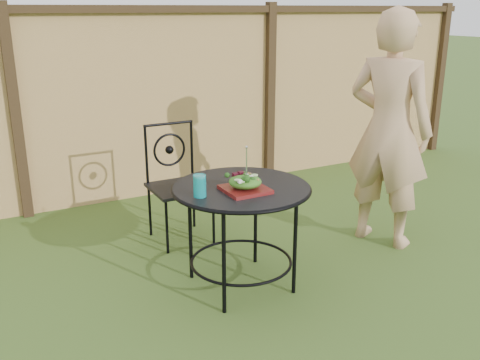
# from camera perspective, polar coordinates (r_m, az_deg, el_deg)

# --- Properties ---
(ground) EXTENTS (60.00, 60.00, 0.00)m
(ground) POSITION_cam_1_polar(r_m,az_deg,el_deg) (3.82, 3.01, -10.93)
(ground) COLOR #254B18
(ground) RESTS_ON ground
(fence) EXTENTS (8.00, 0.12, 1.90)m
(fence) POSITION_cam_1_polar(r_m,az_deg,el_deg) (5.41, -9.03, 8.20)
(fence) COLOR #E3B370
(fence) RESTS_ON ground
(patio_table) EXTENTS (0.92, 0.92, 0.72)m
(patio_table) POSITION_cam_1_polar(r_m,az_deg,el_deg) (3.55, 0.13, -2.79)
(patio_table) COLOR black
(patio_table) RESTS_ON ground
(patio_chair) EXTENTS (0.46, 0.46, 0.95)m
(patio_chair) POSITION_cam_1_polar(r_m,az_deg,el_deg) (4.38, -6.71, 0.03)
(patio_chair) COLOR black
(patio_chair) RESTS_ON ground
(diner) EXTENTS (0.69, 0.80, 1.86)m
(diner) POSITION_cam_1_polar(r_m,az_deg,el_deg) (4.34, 15.60, 5.13)
(diner) COLOR tan
(diner) RESTS_ON ground
(salad_plate) EXTENTS (0.27, 0.27, 0.02)m
(salad_plate) POSITION_cam_1_polar(r_m,az_deg,el_deg) (3.40, 0.54, -1.01)
(salad_plate) COLOR #4C140A
(salad_plate) RESTS_ON patio_table
(salad) EXTENTS (0.21, 0.21, 0.08)m
(salad) POSITION_cam_1_polar(r_m,az_deg,el_deg) (3.39, 0.55, -0.18)
(salad) COLOR #235614
(salad) RESTS_ON salad_plate
(fork) EXTENTS (0.01, 0.01, 0.18)m
(fork) POSITION_cam_1_polar(r_m,az_deg,el_deg) (3.35, 0.70, 1.96)
(fork) COLOR silver
(fork) RESTS_ON salad
(drinking_glass) EXTENTS (0.08, 0.08, 0.14)m
(drinking_glass) POSITION_cam_1_polar(r_m,az_deg,el_deg) (3.30, -4.32, -0.63)
(drinking_glass) COLOR #0D989F
(drinking_glass) RESTS_ON patio_table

